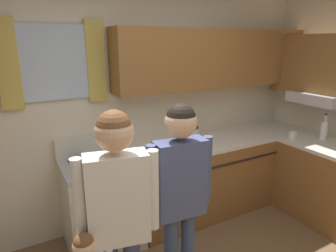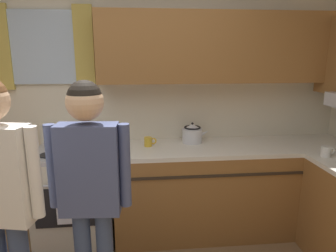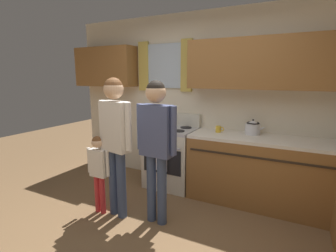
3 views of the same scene
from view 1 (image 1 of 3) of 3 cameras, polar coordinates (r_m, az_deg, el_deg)
name	(u,v)px [view 1 (image 1 of 3)]	position (r m, az deg, el deg)	size (l,w,h in m)	color
back_wall_unit	(132,92)	(3.18, -6.97, 6.58)	(4.60, 0.42, 2.60)	beige
kitchen_counter_run	(259,177)	(3.78, 17.12, -9.33)	(2.33, 1.84, 0.90)	brown
stove_oven	(102,202)	(3.14, -12.60, -14.09)	(0.71, 0.67, 1.10)	beige
bottle_milk_white	(324,130)	(3.93, 27.73, -0.64)	(0.08, 0.08, 0.31)	white
mug_ceramic_white	(293,135)	(3.83, 22.78, -1.55)	(0.13, 0.08, 0.09)	white
mug_mustard_yellow	(161,144)	(3.22, -1.33, -3.53)	(0.12, 0.08, 0.09)	gold
stovetop_kettle	(191,132)	(3.49, 4.48, -1.15)	(0.27, 0.20, 0.21)	silver
adult_holding_child	(118,208)	(1.90, -9.55, -15.25)	(0.50, 0.23, 1.66)	#38476B
adult_in_plaid	(180,186)	(2.16, 2.33, -11.50)	(0.51, 0.22, 1.63)	#38476B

